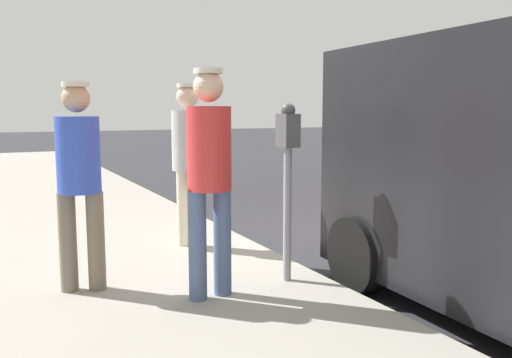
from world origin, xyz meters
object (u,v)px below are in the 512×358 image
object	(u,v)px
parking_meter_near	(288,162)
pedestrian_in_red	(209,168)
pedestrian_in_blue	(79,173)
pedestrian_in_gray	(188,155)

from	to	relation	value
parking_meter_near	pedestrian_in_red	distance (m)	0.75
pedestrian_in_blue	parking_meter_near	bearing A→B (deg)	161.56
parking_meter_near	pedestrian_in_gray	bearing A→B (deg)	-75.46
parking_meter_near	pedestrian_in_blue	size ratio (longest dim) A/B	0.91
pedestrian_in_red	pedestrian_in_blue	bearing A→B (deg)	-35.47
parking_meter_near	pedestrian_in_red	size ratio (longest dim) A/B	0.86
pedestrian_in_gray	pedestrian_in_blue	distance (m)	1.53
pedestrian_in_blue	pedestrian_in_red	bearing A→B (deg)	144.53
pedestrian_in_gray	pedestrian_in_red	bearing A→B (deg)	76.29
parking_meter_near	pedestrian_in_gray	size ratio (longest dim) A/B	0.88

